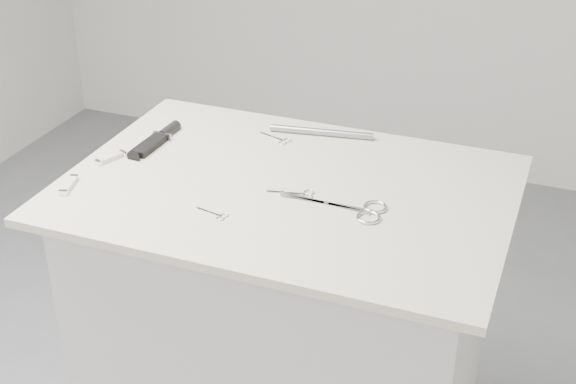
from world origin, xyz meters
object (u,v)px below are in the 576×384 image
(large_shears, at_px, (355,209))
(embroidery_scissors_b, at_px, (279,139))
(plinth, at_px, (287,348))
(metal_rail, at_px, (321,132))
(pocket_knife_a, at_px, (110,158))
(tiny_scissors, at_px, (215,214))
(pocket_knife_b, at_px, (69,185))
(embroidery_scissors_a, at_px, (299,194))
(sheathed_knife, at_px, (159,139))

(large_shears, relative_size, embroidery_scissors_b, 2.43)
(plinth, bearing_deg, metal_rail, 93.13)
(pocket_knife_a, height_order, metal_rail, metal_rail)
(large_shears, relative_size, metal_rail, 0.87)
(embroidery_scissors_b, relative_size, pocket_knife_a, 1.18)
(large_shears, bearing_deg, tiny_scissors, -153.72)
(pocket_knife_a, bearing_deg, pocket_knife_b, -162.37)
(embroidery_scissors_a, bearing_deg, pocket_knife_b, -174.43)
(large_shears, xyz_separation_m, embroidery_scissors_a, (-0.14, 0.02, -0.00))
(embroidery_scissors_b, height_order, sheathed_knife, sheathed_knife)
(metal_rail, bearing_deg, pocket_knife_a, -143.58)
(large_shears, xyz_separation_m, pocket_knife_b, (-0.63, -0.13, 0.00))
(plinth, bearing_deg, pocket_knife_b, -158.00)
(large_shears, height_order, metal_rail, metal_rail)
(plinth, xyz_separation_m, sheathed_knife, (-0.38, 0.10, 0.48))
(sheathed_knife, distance_m, pocket_knife_a, 0.14)
(plinth, relative_size, embroidery_scissors_b, 9.53)
(embroidery_scissors_a, height_order, pocket_knife_b, pocket_knife_b)
(plinth, xyz_separation_m, pocket_knife_b, (-0.45, -0.18, 0.48))
(metal_rail, bearing_deg, plinth, -86.87)
(embroidery_scissors_b, height_order, pocket_knife_a, pocket_knife_a)
(tiny_scissors, bearing_deg, sheathed_knife, 148.01)
(large_shears, xyz_separation_m, tiny_scissors, (-0.27, -0.13, -0.00))
(pocket_knife_a, xyz_separation_m, metal_rail, (0.42, 0.31, 0.00))
(large_shears, distance_m, embroidery_scissors_a, 0.14)
(embroidery_scissors_a, xyz_separation_m, pocket_knife_a, (-0.48, -0.00, 0.00))
(tiny_scissors, xyz_separation_m, pocket_knife_a, (-0.35, 0.14, 0.00))
(embroidery_scissors_b, distance_m, tiny_scissors, 0.39)
(tiny_scissors, relative_size, metal_rail, 0.30)
(large_shears, bearing_deg, pocket_knife_b, -166.65)
(pocket_knife_a, height_order, pocket_knife_b, same)
(embroidery_scissors_a, xyz_separation_m, embroidery_scissors_b, (-0.14, 0.25, -0.00))
(embroidery_scissors_b, xyz_separation_m, tiny_scissors, (0.01, -0.39, -0.00))
(large_shears, bearing_deg, plinth, 165.48)
(plinth, distance_m, large_shears, 0.51)
(pocket_knife_a, relative_size, metal_rail, 0.30)
(large_shears, relative_size, pocket_knife_a, 2.87)
(embroidery_scissors_b, bearing_deg, pocket_knife_b, -113.05)
(metal_rail, bearing_deg, tiny_scissors, -99.83)
(sheathed_knife, xyz_separation_m, pocket_knife_b, (-0.07, -0.28, -0.00))
(embroidery_scissors_b, bearing_deg, metal_rail, 52.64)
(plinth, distance_m, tiny_scissors, 0.51)
(pocket_knife_b, bearing_deg, plinth, -83.21)
(sheathed_knife, distance_m, pocket_knife_b, 0.29)
(tiny_scissors, bearing_deg, plinth, 73.35)
(sheathed_knife, bearing_deg, pocket_knife_b, 168.21)
(sheathed_knife, distance_m, metal_rail, 0.41)
(pocket_knife_a, xyz_separation_m, pocket_knife_b, (-0.01, -0.15, 0.00))
(embroidery_scissors_b, relative_size, metal_rail, 0.36)
(tiny_scissors, height_order, pocket_knife_b, pocket_knife_b)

